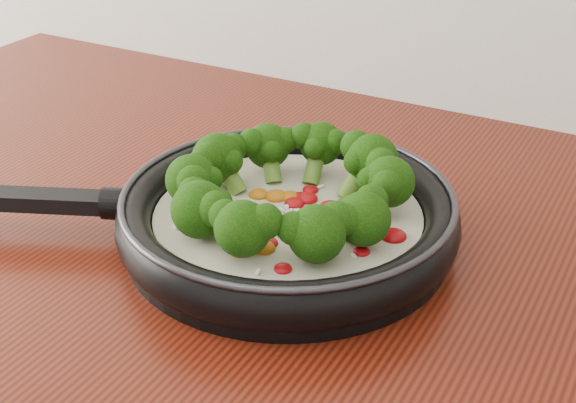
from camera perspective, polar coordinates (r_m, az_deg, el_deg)
The scene contains 1 object.
skillet at distance 0.82m, azimuth -0.23°, elevation -0.69°, with size 0.59×0.47×0.10m.
Camera 1 is at (0.33, 0.42, 1.34)m, focal length 49.23 mm.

